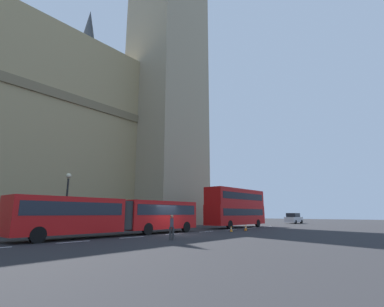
% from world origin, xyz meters
% --- Properties ---
extents(ground_plane, '(160.00, 160.00, 0.00)m').
position_xyz_m(ground_plane, '(0.00, 0.00, 0.00)').
color(ground_plane, '#262628').
extents(lane_centre_marking, '(34.40, 0.16, 0.01)m').
position_xyz_m(lane_centre_marking, '(2.54, 0.00, 0.00)').
color(lane_centre_marking, silver).
rests_on(lane_centre_marking, ground_plane).
extents(clock_tower, '(12.46, 12.46, 76.59)m').
position_xyz_m(clock_tower, '(14.31, 15.98, 40.37)').
color(clock_tower, tan).
rests_on(clock_tower, ground_plane).
extents(articulated_bus, '(16.57, 2.54, 2.90)m').
position_xyz_m(articulated_bus, '(-4.12, 1.99, 1.75)').
color(articulated_bus, red).
rests_on(articulated_bus, ground_plane).
extents(double_decker_bus, '(10.89, 2.54, 4.90)m').
position_xyz_m(double_decker_bus, '(13.94, 2.00, 2.71)').
color(double_decker_bus, '#B20F0F').
rests_on(double_decker_bus, ground_plane).
extents(sedan_lead, '(4.40, 1.86, 1.85)m').
position_xyz_m(sedan_lead, '(33.49, 2.02, 0.91)').
color(sedan_lead, '#B7B7BC').
rests_on(sedan_lead, ground_plane).
extents(traffic_cone_west, '(0.36, 0.36, 0.58)m').
position_xyz_m(traffic_cone_west, '(6.11, -2.15, 0.28)').
color(traffic_cone_west, black).
rests_on(traffic_cone_west, ground_plane).
extents(traffic_cone_middle, '(0.36, 0.36, 0.58)m').
position_xyz_m(traffic_cone_middle, '(8.43, -2.42, 0.28)').
color(traffic_cone_middle, black).
rests_on(traffic_cone_middle, ground_plane).
extents(traffic_cone_east, '(0.36, 0.36, 0.58)m').
position_xyz_m(traffic_cone_east, '(10.07, -1.52, 0.28)').
color(traffic_cone_east, black).
rests_on(traffic_cone_east, ground_plane).
extents(street_lamp, '(0.44, 0.44, 5.27)m').
position_xyz_m(street_lamp, '(-6.57, 6.50, 3.06)').
color(street_lamp, black).
rests_on(street_lamp, ground_plane).
extents(pedestrian_near_cones, '(0.45, 0.45, 1.69)m').
position_xyz_m(pedestrian_near_cones, '(-3.91, -3.76, 0.91)').
color(pedestrian_near_cones, '#333333').
rests_on(pedestrian_near_cones, ground_plane).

